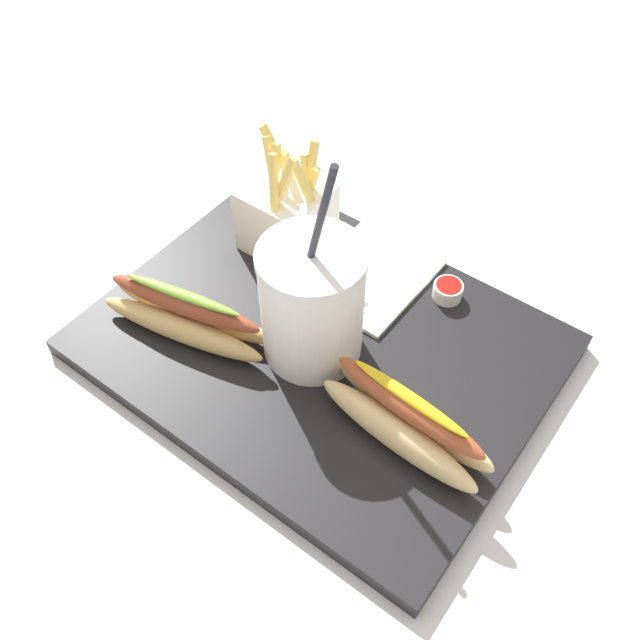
{
  "coord_description": "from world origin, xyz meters",
  "views": [
    {
      "loc": [
        0.27,
        -0.36,
        0.58
      ],
      "look_at": [
        0.0,
        0.0,
        0.05
      ],
      "focal_mm": 39.59,
      "sensor_mm": 36.0,
      "label": 1
    }
  ],
  "objects_px": {
    "ketchup_cup_1": "(448,290)",
    "napkin_stack": "(370,275)",
    "soda_cup": "(316,306)",
    "hot_dog_1": "(406,420)",
    "fries_basket": "(287,215)",
    "hot_dog_2": "(187,315)"
  },
  "relations": [
    {
      "from": "hot_dog_1",
      "to": "napkin_stack",
      "type": "height_order",
      "value": "hot_dog_1"
    },
    {
      "from": "soda_cup",
      "to": "napkin_stack",
      "type": "bearing_deg",
      "value": 96.32
    },
    {
      "from": "soda_cup",
      "to": "napkin_stack",
      "type": "distance_m",
      "value": 0.13
    },
    {
      "from": "hot_dog_1",
      "to": "ketchup_cup_1",
      "type": "distance_m",
      "value": 0.18
    },
    {
      "from": "napkin_stack",
      "to": "hot_dog_2",
      "type": "bearing_deg",
      "value": -121.66
    },
    {
      "from": "ketchup_cup_1",
      "to": "napkin_stack",
      "type": "bearing_deg",
      "value": -162.74
    },
    {
      "from": "soda_cup",
      "to": "ketchup_cup_1",
      "type": "xyz_separation_m",
      "value": [
        0.07,
        0.14,
        -0.06
      ]
    },
    {
      "from": "hot_dog_2",
      "to": "ketchup_cup_1",
      "type": "relative_size",
      "value": 6.02
    },
    {
      "from": "ketchup_cup_1",
      "to": "fries_basket",
      "type": "bearing_deg",
      "value": -168.49
    },
    {
      "from": "fries_basket",
      "to": "ketchup_cup_1",
      "type": "height_order",
      "value": "fries_basket"
    },
    {
      "from": "fries_basket",
      "to": "ketchup_cup_1",
      "type": "relative_size",
      "value": 4.41
    },
    {
      "from": "ketchup_cup_1",
      "to": "napkin_stack",
      "type": "xyz_separation_m",
      "value": [
        -0.08,
        -0.03,
        -0.01
      ]
    },
    {
      "from": "ketchup_cup_1",
      "to": "hot_dog_1",
      "type": "bearing_deg",
      "value": -72.32
    },
    {
      "from": "hot_dog_1",
      "to": "ketchup_cup_1",
      "type": "bearing_deg",
      "value": 107.68
    },
    {
      "from": "ketchup_cup_1",
      "to": "napkin_stack",
      "type": "relative_size",
      "value": 0.23
    },
    {
      "from": "ketchup_cup_1",
      "to": "napkin_stack",
      "type": "distance_m",
      "value": 0.09
    },
    {
      "from": "fries_basket",
      "to": "soda_cup",
      "type": "bearing_deg",
      "value": -40.9
    },
    {
      "from": "soda_cup",
      "to": "hot_dog_1",
      "type": "bearing_deg",
      "value": -14.63
    },
    {
      "from": "hot_dog_2",
      "to": "napkin_stack",
      "type": "bearing_deg",
      "value": 58.34
    },
    {
      "from": "fries_basket",
      "to": "hot_dog_2",
      "type": "height_order",
      "value": "fries_basket"
    },
    {
      "from": "soda_cup",
      "to": "napkin_stack",
      "type": "height_order",
      "value": "soda_cup"
    },
    {
      "from": "fries_basket",
      "to": "napkin_stack",
      "type": "distance_m",
      "value": 0.11
    }
  ]
}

